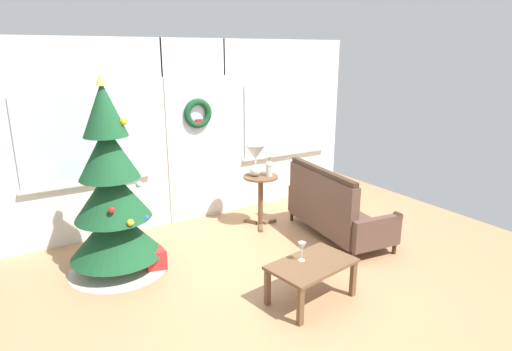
# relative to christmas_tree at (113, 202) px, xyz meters

# --- Properties ---
(ground_plane) EXTENTS (6.76, 6.76, 0.00)m
(ground_plane) POSITION_rel_christmas_tree_xyz_m (1.46, -1.07, -0.80)
(ground_plane) COLOR #AD7F56
(back_wall_with_door) EXTENTS (5.20, 0.19, 2.55)m
(back_wall_with_door) POSITION_rel_christmas_tree_xyz_m (1.46, 1.01, 0.48)
(back_wall_with_door) COLOR white
(back_wall_with_door) RESTS_ON ground
(christmas_tree) EXTENTS (1.09, 1.09, 2.17)m
(christmas_tree) POSITION_rel_christmas_tree_xyz_m (0.00, 0.00, 0.00)
(christmas_tree) COLOR #4C331E
(christmas_tree) RESTS_ON ground
(settee_sofa) EXTENTS (0.89, 1.66, 0.96)m
(settee_sofa) POSITION_rel_christmas_tree_xyz_m (2.64, -0.61, -0.43)
(settee_sofa) COLOR #3D281C
(settee_sofa) RESTS_ON ground
(side_table) EXTENTS (0.50, 0.48, 0.73)m
(side_table) POSITION_rel_christmas_tree_xyz_m (2.05, 0.23, -0.29)
(side_table) COLOR brown
(side_table) RESTS_ON ground
(table_lamp) EXTENTS (0.28, 0.28, 0.44)m
(table_lamp) POSITION_rel_christmas_tree_xyz_m (1.99, 0.27, 0.21)
(table_lamp) COLOR silver
(table_lamp) RESTS_ON side_table
(flower_vase) EXTENTS (0.11, 0.10, 0.35)m
(flower_vase) POSITION_rel_christmas_tree_xyz_m (2.15, 0.17, 0.04)
(flower_vase) COLOR beige
(flower_vase) RESTS_ON side_table
(coffee_table) EXTENTS (0.91, 0.64, 0.40)m
(coffee_table) POSITION_rel_christmas_tree_xyz_m (1.45, -1.65, -0.46)
(coffee_table) COLOR brown
(coffee_table) RESTS_ON ground
(wine_glass) EXTENTS (0.08, 0.08, 0.20)m
(wine_glass) POSITION_rel_christmas_tree_xyz_m (1.39, -1.56, -0.26)
(wine_glass) COLOR silver
(wine_glass) RESTS_ON coffee_table
(gift_box) EXTENTS (0.23, 0.20, 0.23)m
(gift_box) POSITION_rel_christmas_tree_xyz_m (0.35, -0.21, -0.69)
(gift_box) COLOR red
(gift_box) RESTS_ON ground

